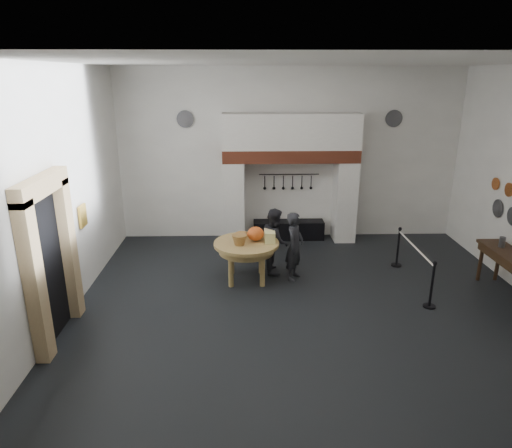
{
  "coord_description": "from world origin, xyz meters",
  "views": [
    {
      "loc": [
        -1.21,
        -8.02,
        4.32
      ],
      "look_at": [
        -0.97,
        0.93,
        1.35
      ],
      "focal_mm": 32.0,
      "sensor_mm": 36.0,
      "label": 1
    }
  ],
  "objects_px": {
    "work_table": "(246,244)",
    "barrier_post_far": "(398,248)",
    "visitor_near": "(295,246)",
    "visitor_far": "(275,241)",
    "barrier_post_near": "(432,286)",
    "iron_range": "(289,230)"
  },
  "relations": [
    {
      "from": "work_table",
      "to": "barrier_post_far",
      "type": "bearing_deg",
      "value": 10.52
    },
    {
      "from": "visitor_near",
      "to": "visitor_far",
      "type": "height_order",
      "value": "visitor_near"
    },
    {
      "from": "work_table",
      "to": "visitor_near",
      "type": "xyz_separation_m",
      "value": [
        1.04,
        0.04,
        -0.08
      ]
    },
    {
      "from": "visitor_near",
      "to": "barrier_post_far",
      "type": "height_order",
      "value": "visitor_near"
    },
    {
      "from": "visitor_near",
      "to": "barrier_post_near",
      "type": "height_order",
      "value": "visitor_near"
    },
    {
      "from": "work_table",
      "to": "barrier_post_near",
      "type": "bearing_deg",
      "value": -20.8
    },
    {
      "from": "visitor_near",
      "to": "barrier_post_near",
      "type": "xyz_separation_m",
      "value": [
        2.49,
        -1.38,
        -0.31
      ]
    },
    {
      "from": "visitor_near",
      "to": "barrier_post_far",
      "type": "bearing_deg",
      "value": -50.82
    },
    {
      "from": "visitor_far",
      "to": "barrier_post_near",
      "type": "height_order",
      "value": "visitor_far"
    },
    {
      "from": "work_table",
      "to": "iron_range",
      "type": "bearing_deg",
      "value": 65.76
    },
    {
      "from": "work_table",
      "to": "barrier_post_near",
      "type": "xyz_separation_m",
      "value": [
        3.54,
        -1.34,
        -0.39
      ]
    },
    {
      "from": "work_table",
      "to": "barrier_post_far",
      "type": "distance_m",
      "value": 3.62
    },
    {
      "from": "barrier_post_near",
      "to": "visitor_near",
      "type": "bearing_deg",
      "value": 151.06
    },
    {
      "from": "work_table",
      "to": "barrier_post_near",
      "type": "relative_size",
      "value": 1.56
    },
    {
      "from": "iron_range",
      "to": "barrier_post_far",
      "type": "bearing_deg",
      "value": -39.22
    },
    {
      "from": "barrier_post_near",
      "to": "barrier_post_far",
      "type": "xyz_separation_m",
      "value": [
        0.0,
        2.0,
        0.0
      ]
    },
    {
      "from": "visitor_far",
      "to": "barrier_post_far",
      "type": "bearing_deg",
      "value": -87.86
    },
    {
      "from": "work_table",
      "to": "visitor_far",
      "type": "bearing_deg",
      "value": 34.08
    },
    {
      "from": "visitor_near",
      "to": "iron_range",
      "type": "bearing_deg",
      "value": 22.44
    },
    {
      "from": "visitor_near",
      "to": "barrier_post_near",
      "type": "bearing_deg",
      "value": -93.75
    },
    {
      "from": "work_table",
      "to": "barrier_post_far",
      "type": "xyz_separation_m",
      "value": [
        3.54,
        0.66,
        -0.39
      ]
    },
    {
      "from": "barrier_post_near",
      "to": "barrier_post_far",
      "type": "height_order",
      "value": "same"
    }
  ]
}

